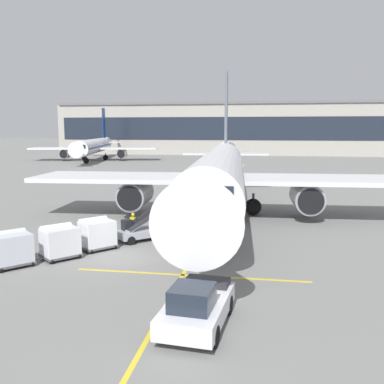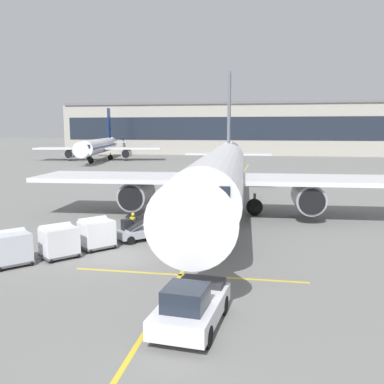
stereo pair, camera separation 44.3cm
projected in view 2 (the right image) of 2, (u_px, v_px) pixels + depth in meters
name	position (u px, v px, depth m)	size (l,w,h in m)	color
ground_plane	(122.00, 258.00, 24.68)	(600.00, 600.00, 0.00)	slate
parked_airplane	(221.00, 173.00, 35.80)	(31.58, 41.34, 13.94)	white
belt_loader	(145.00, 226.00, 28.72)	(4.67, 4.55, 3.09)	#A3A8B2
baggage_cart_lead	(96.00, 233.00, 26.40)	(2.52, 2.59, 1.91)	#515156
baggage_cart_second	(59.00, 241.00, 24.53)	(2.52, 2.59, 1.91)	#515156
baggage_cart_third	(11.00, 248.00, 23.13)	(2.52, 2.59, 1.91)	#515156
pushback_tug	(191.00, 306.00, 15.92)	(2.52, 4.58, 1.83)	silver
ground_crew_by_loader	(154.00, 225.00, 28.70)	(0.57, 0.29, 1.74)	black
ground_crew_by_carts	(95.00, 234.00, 26.05)	(0.29, 0.57, 1.74)	#333847
ground_crew_marshaller	(133.00, 223.00, 29.03)	(0.53, 0.37, 1.74)	#514C42
safety_cone_engine_keepout	(157.00, 214.00, 35.86)	(0.55, 0.55, 0.63)	black
apron_guidance_line_lead_in	(215.00, 218.00, 35.69)	(0.20, 110.00, 0.01)	yellow
apron_guidance_line_stop_bar	(188.00, 275.00, 21.68)	(12.00, 0.20, 0.01)	yellow
terminal_building	(280.00, 129.00, 124.50)	(127.22, 16.67, 14.91)	#A8A399
distant_airplane	(99.00, 146.00, 100.72)	(29.75, 37.83, 12.81)	white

